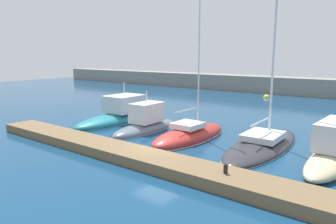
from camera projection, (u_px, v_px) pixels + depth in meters
ground_plane at (159, 153)px, 19.23m from camera, size 120.00×120.00×0.00m
dock_pier at (138, 156)px, 17.73m from camera, size 25.84×2.19×0.57m
breakwater_seawall at (311, 87)px, 46.36m from camera, size 108.00×3.97×2.52m
motorboat_teal_nearest at (122, 115)px, 28.63m from camera, size 3.33×10.26×3.86m
motorboat_slate_second at (146, 124)px, 25.03m from camera, size 2.42×7.08×3.52m
sailboat_red_third at (190, 135)px, 22.43m from camera, size 2.79×7.81×12.19m
sailboat_charcoal_fourth at (263, 143)px, 20.41m from camera, size 3.41×10.29×20.16m
mooring_buoy_yellow at (267, 98)px, 44.14m from camera, size 0.89×0.89×0.89m
dock_bollard at (226, 169)px, 14.37m from camera, size 0.20×0.20×0.44m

